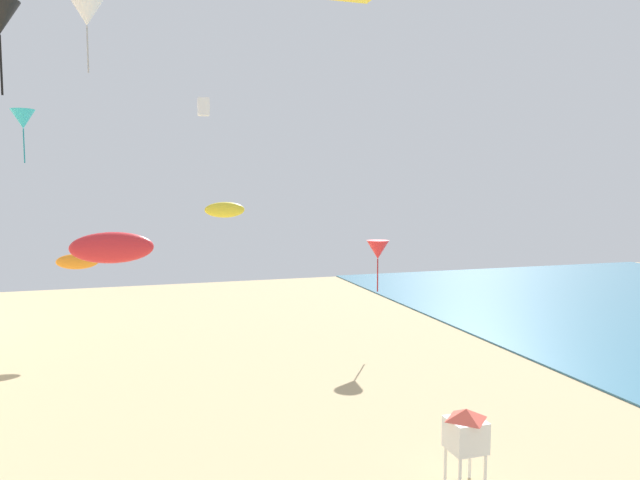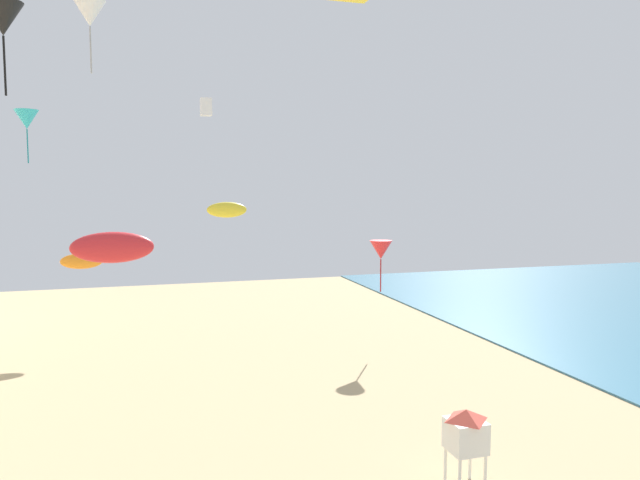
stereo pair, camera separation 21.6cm
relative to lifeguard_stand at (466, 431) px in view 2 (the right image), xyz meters
name	(u,v)px [view 2 (the right image)]	position (x,y,z in m)	size (l,w,h in m)	color
lifeguard_stand	(466,431)	(0.00, 0.00, 0.00)	(1.10, 1.10, 2.55)	white
kite_white_delta_2	(90,13)	(-11.65, 13.35, 15.53)	(1.43, 1.43, 3.24)	white
kite_orange_parafoil	(82,261)	(-13.18, 22.41, 3.25)	(2.45, 0.68, 0.95)	orange
kite_yellow_parafoil	(227,210)	(-5.82, 11.65, 6.66)	(1.86, 0.52, 0.72)	yellow
kite_red_parafoil	(112,247)	(-10.53, 3.24, 5.84)	(2.48, 0.69, 0.97)	red
kite_black_delta	(3,19)	(-15.12, 12.89, 14.88)	(1.74, 1.74, 3.95)	black
kite_white_box	(206,107)	(-6.55, 13.07, 11.53)	(0.52, 0.52, 0.82)	white
kite_red_delta	(381,250)	(4.17, 16.97, 3.95)	(1.38, 1.38, 3.13)	red
kite_cyan_delta	(27,119)	(-14.60, 14.46, 10.82)	(1.08, 1.08, 2.45)	#2DB7CC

